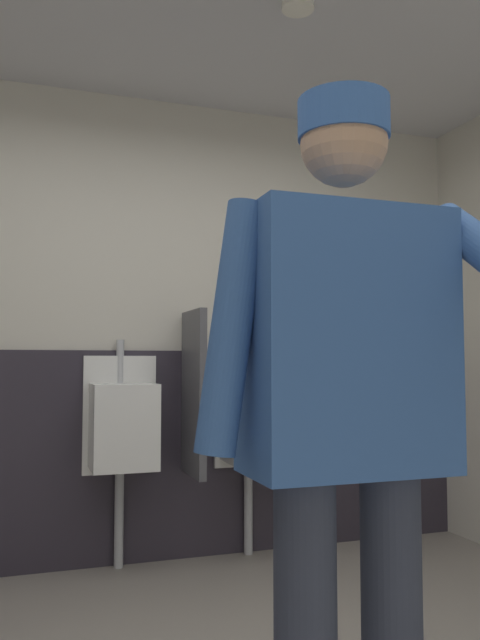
# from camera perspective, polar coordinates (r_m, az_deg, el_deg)

# --- Properties ---
(wall_back) EXTENTS (4.75, 0.12, 2.66)m
(wall_back) POSITION_cam_1_polar(r_m,az_deg,el_deg) (3.72, -9.62, -0.45)
(wall_back) COLOR beige
(wall_back) RESTS_ON ground_plane
(wainscot_band_back) EXTENTS (4.15, 0.03, 1.18)m
(wainscot_band_back) POSITION_cam_1_polar(r_m,az_deg,el_deg) (3.68, -9.56, -11.95)
(wainscot_band_back) COLOR #2D2833
(wainscot_band_back) RESTS_ON ground_plane
(downlight_far) EXTENTS (0.14, 0.14, 0.03)m
(downlight_far) POSITION_cam_1_polar(r_m,az_deg,el_deg) (3.05, 5.23, 26.31)
(downlight_far) COLOR white
(urinal_left) EXTENTS (0.40, 0.34, 1.24)m
(urinal_left) POSITION_cam_1_polar(r_m,az_deg,el_deg) (3.51, -10.54, -9.28)
(urinal_left) COLOR white
(urinal_left) RESTS_ON ground_plane
(urinal_middle) EXTENTS (0.40, 0.34, 1.24)m
(urinal_middle) POSITION_cam_1_polar(r_m,az_deg,el_deg) (3.69, 1.21, -9.06)
(urinal_middle) COLOR white
(urinal_middle) RESTS_ON ground_plane
(privacy_divider_panel) EXTENTS (0.04, 0.40, 0.90)m
(privacy_divider_panel) POSITION_cam_1_polar(r_m,az_deg,el_deg) (3.50, -4.20, -6.50)
(privacy_divider_panel) COLOR #4C4C51
(person) EXTENTS (0.68, 0.60, 1.73)m
(person) POSITION_cam_1_polar(r_m,az_deg,el_deg) (1.48, 9.73, -7.40)
(person) COLOR #2D3342
(person) RESTS_ON ground_plane
(soap_dispenser) EXTENTS (0.10, 0.07, 0.18)m
(soap_dispenser) POSITION_cam_1_polar(r_m,az_deg,el_deg) (3.83, 1.88, -0.13)
(soap_dispenser) COLOR silver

